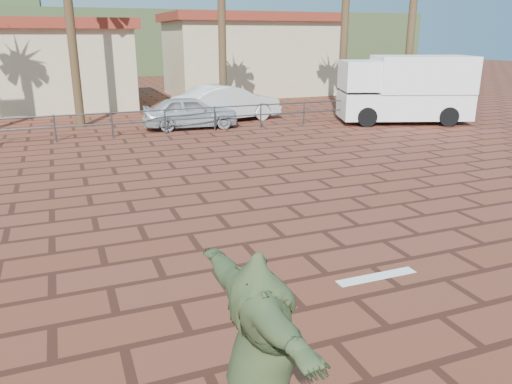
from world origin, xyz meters
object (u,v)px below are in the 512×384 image
(campervan, at_px, (406,88))
(car_white, at_px, (228,103))
(skateboarder, at_px, (261,348))
(car_silver, at_px, (191,112))

(campervan, bearing_deg, car_white, 175.28)
(car_white, bearing_deg, skateboarder, 151.52)
(car_silver, bearing_deg, campervan, -96.84)
(campervan, xyz_separation_m, car_white, (-7.12, 3.24, -0.71))
(car_silver, bearing_deg, skateboarder, 173.56)
(skateboarder, bearing_deg, car_silver, -14.77)
(campervan, distance_m, car_silver, 9.40)
(car_silver, bearing_deg, car_white, -53.30)
(skateboarder, height_order, car_white, skateboarder)
(car_white, bearing_deg, campervan, -125.60)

